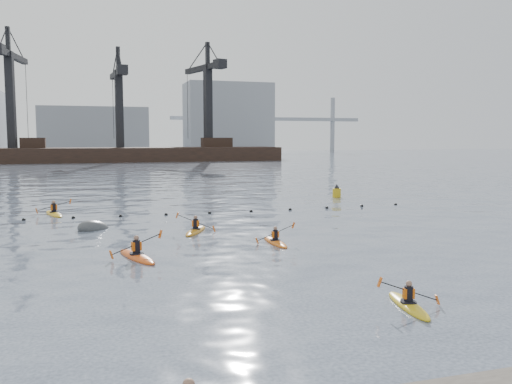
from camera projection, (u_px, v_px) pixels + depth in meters
ground at (338, 314)px, 16.12m from camera, size 400.00×400.00×0.00m
float_line at (188, 214)px, 37.38m from camera, size 33.24×0.73×0.24m
barge_pier at (119, 153)px, 120.38m from camera, size 72.00×19.30×29.50m
skyline at (120, 124)px, 158.65m from camera, size 141.00×28.00×22.00m
kayaker_0 at (275, 241)px, 27.01m from camera, size 2.08×3.02×1.13m
kayaker_1 at (408, 304)px, 16.81m from camera, size 2.02×3.00×1.08m
kayaker_2 at (137, 255)px, 23.68m from camera, size 2.37×3.61×1.26m
kayaker_3 at (196, 230)px, 30.25m from camera, size 2.10×3.25×1.23m
kayaker_5 at (54, 213)px, 37.01m from camera, size 2.32×3.55×1.17m
mooring_buoy at (94, 229)px, 31.15m from camera, size 2.53×2.30×1.44m
nav_buoy at (337, 193)px, 47.92m from camera, size 0.73×0.73×1.33m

